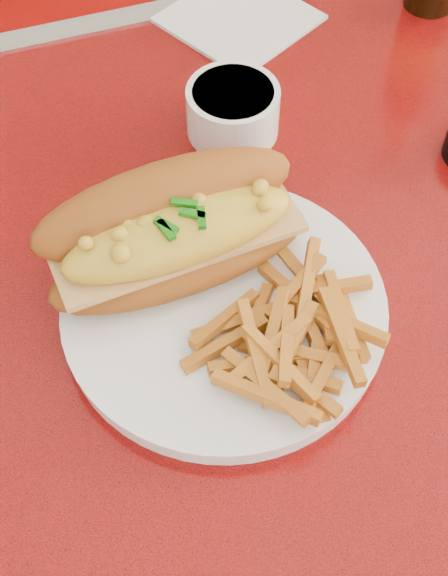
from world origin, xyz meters
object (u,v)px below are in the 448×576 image
object	(u,v)px
mac_hoagie	(174,230)
diner_table	(252,403)
fork	(295,291)
gravy_ramekin	(233,110)
booth_bench_far	(96,108)
dinner_plate	(224,310)

from	to	relation	value
mac_hoagie	diner_table	bearing A→B (deg)	-52.89
fork	gravy_ramekin	bearing A→B (deg)	-11.52
booth_bench_far	mac_hoagie	world-z (taller)	booth_bench_far
gravy_ramekin	diner_table	bearing A→B (deg)	-103.74
diner_table	dinner_plate	distance (m)	0.17
dinner_plate	mac_hoagie	size ratio (longest dim) A/B	1.38
dinner_plate	diner_table	bearing A→B (deg)	-10.45
booth_bench_far	gravy_ramekin	bearing A→B (deg)	-85.35
mac_hoagie	fork	size ratio (longest dim) A/B	1.65
booth_bench_far	gravy_ramekin	xyz separation A→B (m)	(0.05, -0.61, 0.51)
booth_bench_far	diner_table	bearing A→B (deg)	-90.00
fork	diner_table	bearing A→B (deg)	80.40
mac_hoagie	booth_bench_far	bearing A→B (deg)	81.75
diner_table	mac_hoagie	size ratio (longest dim) A/B	5.54
mac_hoagie	dinner_plate	bearing A→B (deg)	-70.28
mac_hoagie	fork	bearing A→B (deg)	-40.36
dinner_plate	gravy_ramekin	xyz separation A→B (m)	(0.08, 0.20, 0.02)
dinner_plate	fork	xyz separation A→B (m)	(0.06, -0.01, 0.01)
booth_bench_far	fork	size ratio (longest dim) A/B	8.94
diner_table	gravy_ramekin	bearing A→B (deg)	76.26
booth_bench_far	fork	xyz separation A→B (m)	(0.03, -0.81, 0.50)
diner_table	dinner_plate	xyz separation A→B (m)	(-0.03, 0.00, 0.17)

